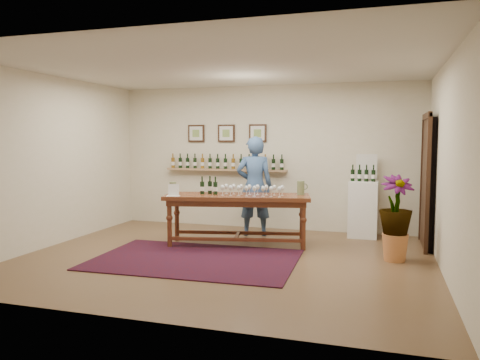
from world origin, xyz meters
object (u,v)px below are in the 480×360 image
(person, at_px, (254,186))
(display_pedestal, at_px, (363,209))
(tasting_table, at_px, (237,202))
(potted_plant, at_px, (396,218))

(person, bearing_deg, display_pedestal, 178.94)
(display_pedestal, relative_size, person, 0.56)
(tasting_table, distance_m, display_pedestal, 2.38)
(person, bearing_deg, potted_plant, 140.39)
(potted_plant, bearing_deg, display_pedestal, 107.91)
(tasting_table, distance_m, person, 0.89)
(potted_plant, bearing_deg, person, 154.41)
(display_pedestal, relative_size, potted_plant, 0.94)
(potted_plant, bearing_deg, tasting_table, 173.15)
(potted_plant, xyz_separation_m, person, (-2.43, 1.17, 0.28))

